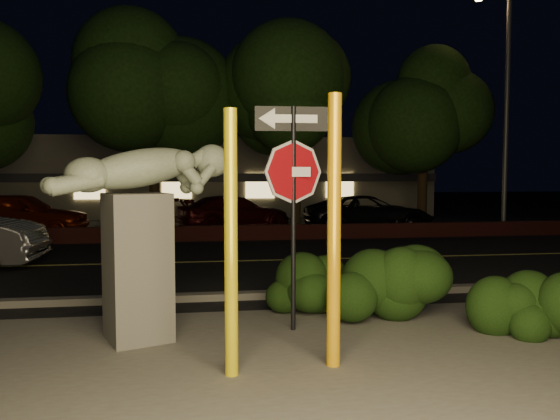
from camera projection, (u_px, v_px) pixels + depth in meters
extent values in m
plane|color=black|center=(231.00, 246.00, 16.56)|extent=(90.00, 90.00, 0.00)
cube|color=#4C4944|center=(291.00, 382.00, 5.71)|extent=(14.00, 6.00, 0.02)
cube|color=black|center=(238.00, 261.00, 13.60)|extent=(80.00, 8.00, 0.01)
cube|color=#BFB74C|center=(238.00, 261.00, 13.60)|extent=(80.00, 0.12, 0.00)
cube|color=#4C4944|center=(254.00, 295.00, 9.55)|extent=(80.00, 0.25, 0.12)
cube|color=#4E1B19|center=(229.00, 233.00, 17.83)|extent=(40.00, 0.35, 0.50)
cube|color=black|center=(222.00, 224.00, 23.47)|extent=(40.00, 12.00, 0.01)
cube|color=gray|center=(216.00, 177.00, 31.24)|extent=(22.00, 10.00, 4.00)
cube|color=#333338|center=(219.00, 178.00, 26.20)|extent=(22.00, 0.20, 0.40)
cube|color=#FFD87F|center=(89.00, 186.00, 25.40)|extent=(1.40, 0.08, 1.20)
cube|color=#FFD87F|center=(177.00, 186.00, 25.99)|extent=(1.40, 0.08, 1.20)
cube|color=#FFD87F|center=(260.00, 186.00, 26.57)|extent=(1.40, 0.08, 1.20)
cube|color=#FFD87F|center=(340.00, 186.00, 27.16)|extent=(1.40, 0.08, 1.20)
cylinder|color=black|center=(154.00, 176.00, 19.22)|extent=(0.36, 0.36, 4.25)
ellipsoid|color=black|center=(153.00, 62.00, 18.95)|extent=(5.20, 5.20, 4.68)
cylinder|color=black|center=(296.00, 179.00, 19.56)|extent=(0.36, 0.36, 4.00)
ellipsoid|color=black|center=(296.00, 75.00, 19.32)|extent=(4.80, 4.80, 4.32)
cylinder|color=black|center=(422.00, 180.00, 20.79)|extent=(0.36, 0.36, 3.90)
ellipsoid|color=black|center=(424.00, 87.00, 20.56)|extent=(4.40, 4.40, 3.96)
cylinder|color=yellow|center=(231.00, 245.00, 5.79)|extent=(0.14, 0.14, 2.87)
cylinder|color=#EFA60F|center=(334.00, 232.00, 6.07)|extent=(0.15, 0.15, 3.07)
cylinder|color=black|center=(293.00, 220.00, 7.49)|extent=(0.07, 0.07, 3.10)
cube|color=white|center=(293.00, 172.00, 7.44)|extent=(0.47, 0.05, 0.13)
cube|color=black|center=(294.00, 119.00, 7.39)|extent=(1.05, 0.07, 0.33)
cube|color=white|center=(294.00, 119.00, 7.39)|extent=(0.66, 0.05, 0.13)
cube|color=#4C4944|center=(138.00, 268.00, 7.08)|extent=(0.98, 0.98, 1.94)
sphere|color=slate|center=(212.00, 161.00, 7.51)|extent=(0.45, 0.45, 0.45)
ellipsoid|color=black|center=(307.00, 282.00, 8.53)|extent=(2.01, 1.22, 0.98)
ellipsoid|color=black|center=(378.00, 278.00, 8.16)|extent=(2.10, 1.45, 1.25)
ellipsoid|color=black|center=(531.00, 301.00, 7.30)|extent=(1.54, 1.15, 0.96)
cylinder|color=#525257|center=(506.00, 114.00, 19.70)|extent=(0.17, 0.17, 8.72)
imported|color=maroon|center=(19.00, 214.00, 18.81)|extent=(4.71, 2.16, 1.57)
imported|color=#410C0E|center=(235.00, 213.00, 21.23)|extent=(4.94, 3.45, 1.33)
imported|color=black|center=(369.00, 213.00, 20.80)|extent=(4.92, 2.33, 1.36)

